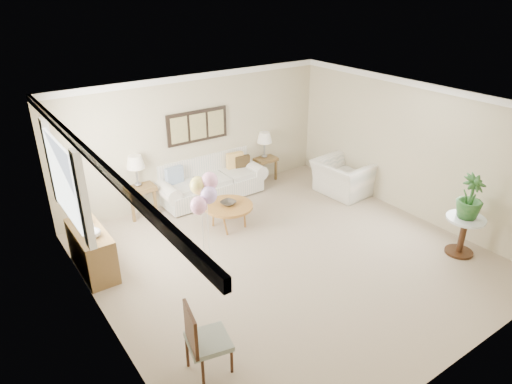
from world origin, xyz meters
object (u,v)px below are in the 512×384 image
Objects in this scene: armchair at (343,178)px; accent_chair at (203,339)px; balloon_cluster at (204,192)px; sofa at (210,182)px; coffee_table at (229,207)px.

armchair is 1.15× the size of accent_chair.
armchair is 4.09m from balloon_cluster.
sofa is 2.86m from armchair.
accent_chair is at bearing -120.79° from sofa.
accent_chair reaches higher than sofa.
balloon_cluster reaches higher than sofa.
sofa is 2.11× the size of armchair.
coffee_table is 2.80m from armchair.
accent_chair is at bearing 114.90° from armchair.
armchair is 5.57m from accent_chair.
balloon_cluster is at bearing -135.24° from coffee_table.
armchair is (2.42, -1.51, 0.02)m from sofa.
coffee_table is at bearing 44.76° from balloon_cluster.
coffee_table is 0.92× the size of accent_chair.
coffee_table is at bearing -105.41° from sofa.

